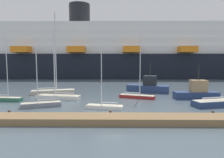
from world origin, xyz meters
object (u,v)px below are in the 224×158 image
at_px(sailboat_1, 6,98).
at_px(fishing_boat_1, 148,87).
at_px(cruise_ship, 152,54).
at_px(sailboat_6, 53,90).
at_px(sailboat_4, 222,100).
at_px(fishing_boat_0, 196,92).
at_px(sailboat_3, 104,106).
at_px(sailboat_5, 58,96).
at_px(sailboat_0, 137,95).
at_px(sailboat_2, 41,104).

relative_size(sailboat_1, fishing_boat_1, 1.06).
height_order(fishing_boat_1, cruise_ship, cruise_ship).
bearing_deg(sailboat_6, sailboat_4, -35.69).
height_order(fishing_boat_0, fishing_boat_1, fishing_boat_1).
xyz_separation_m(sailboat_1, sailboat_4, (27.53, -2.41, 0.32)).
height_order(sailboat_1, fishing_boat_0, sailboat_1).
relative_size(sailboat_6, fishing_boat_0, 2.13).
bearing_deg(sailboat_3, sailboat_1, -6.41).
distance_m(sailboat_5, cruise_ship, 44.90).
xyz_separation_m(sailboat_0, sailboat_5, (-11.20, -0.96, 0.01)).
relative_size(sailboat_4, fishing_boat_0, 2.43).
bearing_deg(sailboat_4, fishing_boat_0, 91.59).
xyz_separation_m(sailboat_1, sailboat_6, (4.56, 5.83, 0.23)).
xyz_separation_m(sailboat_5, fishing_boat_0, (19.63, 0.66, 0.48)).
xyz_separation_m(sailboat_4, fishing_boat_0, (-1.26, 4.45, 0.22)).
height_order(sailboat_2, fishing_boat_1, sailboat_2).
relative_size(sailboat_2, fishing_boat_0, 1.16).
bearing_deg(sailboat_0, sailboat_5, -155.99).
relative_size(sailboat_4, cruise_ship, 0.11).
bearing_deg(cruise_ship, sailboat_2, -115.69).
distance_m(sailboat_2, sailboat_5, 4.70).
relative_size(fishing_boat_0, fishing_boat_1, 0.82).
xyz_separation_m(sailboat_5, sailboat_6, (-2.09, 4.44, 0.18)).
xyz_separation_m(sailboat_3, cruise_ship, (13.76, 44.75, 7.35)).
distance_m(sailboat_0, sailboat_5, 11.24).
bearing_deg(sailboat_3, fishing_boat_1, -109.46).
relative_size(fishing_boat_0, cruise_ship, 0.05).
height_order(sailboat_2, cruise_ship, cruise_ship).
bearing_deg(sailboat_4, sailboat_1, 160.81).
height_order(sailboat_2, sailboat_6, sailboat_6).
distance_m(sailboat_0, sailboat_3, 7.82).
distance_m(sailboat_5, fishing_boat_0, 19.65).
bearing_deg(sailboat_5, sailboat_6, -55.17).
bearing_deg(fishing_boat_0, fishing_boat_1, 133.52).
bearing_deg(fishing_boat_1, cruise_ship, 97.54).
distance_m(sailboat_4, fishing_boat_0, 4.63).
bearing_deg(sailboat_0, sailboat_6, -175.57).
xyz_separation_m(sailboat_4, cruise_ship, (-0.35, 43.06, 6.97)).
bearing_deg(cruise_ship, fishing_boat_0, -91.23).
distance_m(sailboat_1, sailboat_4, 27.64).
bearing_deg(sailboat_4, cruise_ship, 76.28).
bearing_deg(sailboat_3, sailboat_2, 4.21).
height_order(sailboat_3, sailboat_5, sailboat_5).
bearing_deg(sailboat_2, sailboat_4, 163.06).
bearing_deg(sailboat_5, fishing_boat_1, -144.63).
height_order(sailboat_1, sailboat_4, sailboat_4).
height_order(sailboat_1, sailboat_3, sailboat_1).
bearing_deg(sailboat_0, sailboat_1, -153.41).
height_order(sailboat_3, sailboat_6, sailboat_6).
bearing_deg(fishing_boat_0, sailboat_3, -155.10).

